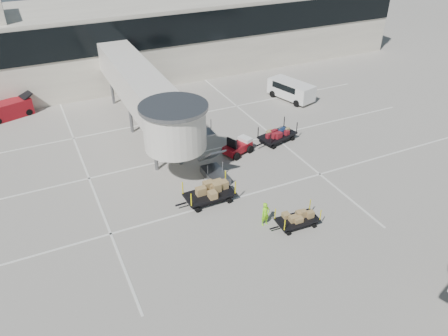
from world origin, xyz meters
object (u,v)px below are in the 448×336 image
Objects in this scene: minivan at (290,89)px; belt_loader at (10,110)px; box_cart_near at (296,220)px; suitcase_cart at (277,135)px; box_cart_far at (209,194)px; ground_worker at (265,214)px; baggage_tug at (238,147)px.

belt_loader is (-26.40, 7.73, -0.34)m from minivan.
box_cart_near is 29.70m from belt_loader.
minivan is 27.51m from belt_loader.
minivan is at bearing 60.84° from box_cart_near.
belt_loader is (-20.39, 15.12, 0.19)m from suitcase_cart.
minivan reaches higher than suitcase_cart.
belt_loader reaches higher than box_cart_near.
suitcase_cart is 9.54m from minivan.
ground_worker is at bearing -60.04° from box_cart_far.
minivan is (9.96, 7.72, 0.53)m from baggage_tug.
box_cart_far is 4.40m from ground_worker.
belt_loader is at bearing 116.64° from baggage_tug.
minivan reaches higher than baggage_tug.
suitcase_cart is 11.30m from box_cart_near.
suitcase_cart is at bearing 31.22° from box_cart_far.
ground_worker is 28.00m from belt_loader.
baggage_tug is 0.65× the size of suitcase_cart.
box_cart_near is 0.80× the size of box_cart_far.
box_cart_near is at bearing -137.81° from minivan.
baggage_tug is 0.81× the size of box_cart_near.
minivan is (10.88, 17.59, 0.61)m from box_cart_near.
box_cart_far is (-3.91, 4.77, 0.15)m from box_cart_near.
ground_worker is 0.32× the size of minivan.
baggage_tug is 12.61m from minivan.
baggage_tug is 9.26m from ground_worker.
box_cart_far is at bearing -162.64° from suitcase_cart.
box_cart_near is 6.17m from box_cart_far.
minivan is at bearing 36.54° from suitcase_cart.
belt_loader is at bearing 124.08° from box_cart_near.
box_cart_near is 20.69m from minivan.
minivan is at bearing 40.42° from box_cart_far.
belt_loader reaches higher than minivan.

